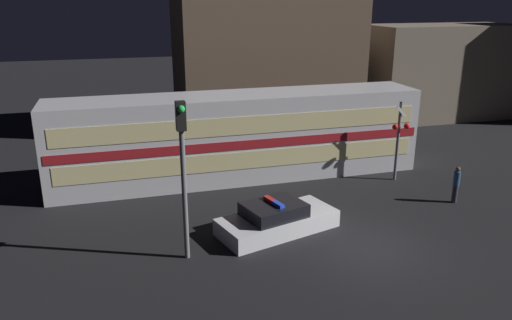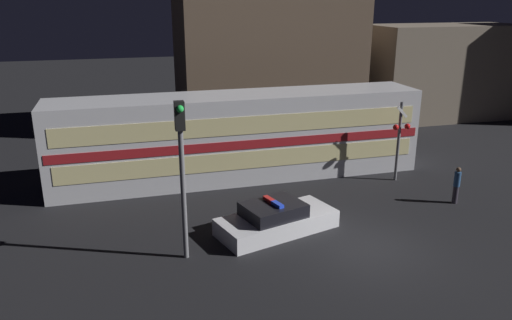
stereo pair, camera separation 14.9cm
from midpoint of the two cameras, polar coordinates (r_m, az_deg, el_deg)
ground_plane at (r=17.94m, az=12.75°, el=-9.73°), size 120.00×120.00×0.00m
train at (r=23.45m, az=-1.72°, el=2.70°), size 17.27×2.85×4.01m
police_car at (r=18.46m, az=2.53°, el=-6.82°), size 4.75×2.99×1.26m
pedestrian at (r=22.40m, az=22.12°, el=-2.65°), size 0.27×0.27×1.58m
crossing_signal_near at (r=23.86m, az=16.26°, el=2.64°), size 0.86×0.35×3.75m
traffic_light_corner at (r=15.73m, az=-8.20°, el=-0.26°), size 0.30×0.46×5.27m
building_left at (r=32.55m, az=1.53°, el=12.35°), size 11.35×5.95×9.92m
building_center at (r=38.10m, az=20.72°, el=9.42°), size 10.67×4.80×6.44m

